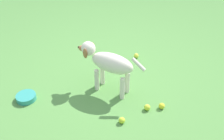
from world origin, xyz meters
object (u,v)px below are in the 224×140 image
Objects in this scene: tennis_ball_2 at (122,120)px; tennis_ball_3 at (136,56)px; dog at (108,63)px; water_bowl at (26,97)px; tennis_ball_1 at (162,106)px; tennis_ball_0 at (147,107)px.

tennis_ball_2 is 1.00× the size of tennis_ball_3.
dog is 12.60× the size of tennis_ball_2.
tennis_ball_3 is 0.30× the size of water_bowl.
tennis_ball_1 is at bearing -42.05° from tennis_ball_2.
tennis_ball_2 is at bearing -168.89° from tennis_ball_3.
tennis_ball_2 reaches higher than water_bowl.
tennis_ball_1 is 1.03m from tennis_ball_3.
dog reaches higher than tennis_ball_2.
water_bowl is (-0.43, 1.44, -0.00)m from tennis_ball_1.
tennis_ball_0 is 1.35m from water_bowl.
dog is 12.60× the size of tennis_ball_0.
tennis_ball_0 is at bearing 120.08° from tennis_ball_1.
dog is 1.00m from water_bowl.
dog is 0.64m from tennis_ball_0.
tennis_ball_2 is (-0.45, -0.33, -0.34)m from dog.
tennis_ball_2 is (-0.36, 0.32, 0.00)m from tennis_ball_1.
water_bowl is at bearing 106.45° from tennis_ball_1.
tennis_ball_3 is 1.56m from water_bowl.
dog is 12.60× the size of tennis_ball_1.
tennis_ball_3 is (0.78, -0.09, -0.34)m from dog.
tennis_ball_0 is at bearing 168.74° from dog.
water_bowl is (-1.29, 0.88, -0.00)m from tennis_ball_3.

